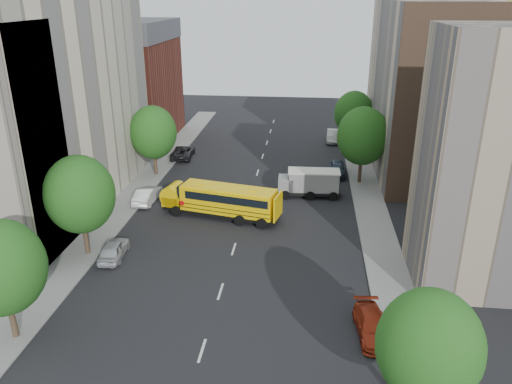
% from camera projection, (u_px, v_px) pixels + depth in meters
% --- Properties ---
extents(ground, '(120.00, 120.00, 0.00)m').
position_uv_depth(ground, '(237.00, 238.00, 40.87)').
color(ground, black).
rests_on(ground, ground).
extents(sidewalk_left, '(3.00, 80.00, 0.12)m').
position_uv_depth(sidewalk_left, '(123.00, 207.00, 46.61)').
color(sidewalk_left, slate).
rests_on(sidewalk_left, ground).
extents(sidewalk_right, '(3.00, 80.00, 0.12)m').
position_uv_depth(sidewalk_right, '(373.00, 218.00, 44.32)').
color(sidewalk_right, slate).
rests_on(sidewalk_right, ground).
extents(lane_markings, '(0.15, 64.00, 0.01)m').
position_uv_depth(lane_markings, '(251.00, 192.00, 50.10)').
color(lane_markings, silver).
rests_on(lane_markings, ground).
extents(building_left_cream, '(10.00, 26.00, 20.00)m').
position_uv_depth(building_left_cream, '(46.00, 97.00, 44.49)').
color(building_left_cream, beige).
rests_on(building_left_cream, ground).
extents(building_left_redbrick, '(10.00, 15.00, 13.00)m').
position_uv_depth(building_left_redbrick, '(132.00, 91.00, 66.09)').
color(building_left_redbrick, maroon).
rests_on(building_left_redbrick, ground).
extents(building_right_near, '(10.00, 7.00, 17.00)m').
position_uv_depth(building_right_near, '(505.00, 164.00, 31.77)').
color(building_right_near, gray).
rests_on(building_right_near, ground).
extents(building_right_far, '(10.00, 22.00, 18.00)m').
position_uv_depth(building_right_far, '(426.00, 88.00, 54.20)').
color(building_right_far, '#C1AD96').
rests_on(building_right_far, ground).
extents(building_right_sidewall, '(10.10, 0.30, 18.00)m').
position_uv_depth(building_right_sidewall, '(452.00, 110.00, 44.05)').
color(building_right_sidewall, brown).
rests_on(building_right_sidewall, ground).
extents(street_tree_0, '(4.80, 4.80, 7.41)m').
position_uv_depth(street_tree_0, '(1.00, 268.00, 27.32)').
color(street_tree_0, '#38281C').
rests_on(street_tree_0, ground).
extents(street_tree_1, '(5.12, 5.12, 7.90)m').
position_uv_depth(street_tree_1, '(80.00, 194.00, 36.43)').
color(street_tree_1, '#38281C').
rests_on(street_tree_1, ground).
extents(street_tree_2, '(4.99, 4.99, 7.71)m').
position_uv_depth(street_tree_2, '(153.00, 132.00, 53.10)').
color(street_tree_2, '#38281C').
rests_on(street_tree_2, ground).
extents(street_tree_3, '(4.61, 4.61, 7.11)m').
position_uv_depth(street_tree_3, '(429.00, 347.00, 21.51)').
color(street_tree_3, '#38281C').
rests_on(street_tree_3, ground).
extents(street_tree_4, '(5.25, 5.25, 8.10)m').
position_uv_depth(street_tree_4, '(363.00, 136.00, 50.82)').
color(street_tree_4, '#38281C').
rests_on(street_tree_4, ground).
extents(street_tree_5, '(4.86, 4.86, 7.51)m').
position_uv_depth(street_tree_5, '(354.00, 113.00, 62.03)').
color(street_tree_5, '#38281C').
rests_on(street_tree_5, ground).
extents(school_bus, '(10.72, 4.63, 2.95)m').
position_uv_depth(school_bus, '(220.00, 199.00, 44.15)').
color(school_bus, black).
rests_on(school_bus, ground).
extents(safari_truck, '(6.32, 2.52, 2.67)m').
position_uv_depth(safari_truck, '(309.00, 183.00, 48.73)').
color(safari_truck, black).
rests_on(safari_truck, ground).
extents(parked_car_0, '(1.94, 4.14, 1.37)m').
position_uv_depth(parked_car_0, '(114.00, 249.00, 37.55)').
color(parked_car_0, '#AFB0B6').
rests_on(parked_car_0, ground).
extents(parked_car_1, '(1.75, 4.54, 1.48)m').
position_uv_depth(parked_car_1, '(147.00, 195.00, 47.57)').
color(parked_car_1, silver).
rests_on(parked_car_1, ground).
extents(parked_car_2, '(2.72, 5.30, 1.43)m').
position_uv_depth(parked_car_2, '(183.00, 152.00, 60.47)').
color(parked_car_2, black).
rests_on(parked_car_2, ground).
extents(parked_car_3, '(2.21, 4.55, 1.28)m').
position_uv_depth(parked_car_3, '(372.00, 326.00, 29.02)').
color(parked_car_3, maroon).
rests_on(parked_car_3, ground).
extents(parked_car_4, '(1.85, 4.35, 1.47)m').
position_uv_depth(parked_car_4, '(337.00, 168.00, 54.77)').
color(parked_car_4, '#2D3C4F').
rests_on(parked_car_4, ground).
extents(parked_car_5, '(1.91, 4.73, 1.53)m').
position_uv_depth(parked_car_5, '(333.00, 136.00, 67.08)').
color(parked_car_5, '#A7A9A3').
rests_on(parked_car_5, ground).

